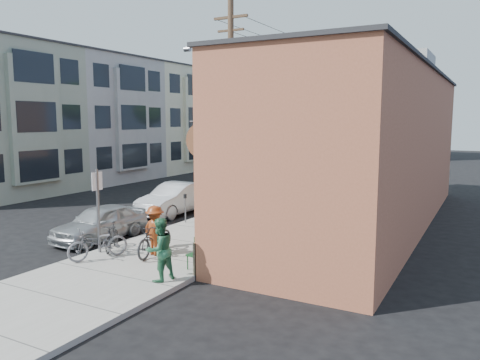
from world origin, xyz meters
The scene contains 27 objects.
ground centered at (0.00, 0.00, 0.00)m, with size 120.00×120.00×0.00m, color black.
sidewalk centered at (4.25, 11.00, 0.07)m, with size 4.50×58.00×0.15m, color #9A988F.
cafe_building centered at (8.99, 4.99, 3.30)m, with size 6.60×20.20×6.61m.
apartment_row centered at (-11.85, 14.00, 4.50)m, with size 6.30×32.00×9.00m.
end_cap_building centered at (-2.00, 42.00, 6.00)m, with size 18.00×8.00×12.00m, color #9E9E99.
sign_post centered at (2.35, -4.53, 1.83)m, with size 0.07×0.45×2.80m.
parking_meter_near centered at (2.25, 0.57, 0.98)m, with size 0.14×0.14×1.24m.
parking_meter_far centered at (2.25, 8.59, 0.98)m, with size 0.14×0.14×1.24m.
utility_pole_near centered at (2.39, 4.22, 5.41)m, with size 3.57×0.28×10.00m.
utility_pole_far centered at (2.45, 20.10, 5.34)m, with size 1.80×0.28×10.00m.
tree_bare centered at (2.80, 6.50, 2.61)m, with size 0.24×0.24×4.92m.
tree_leafy_mid centered at (2.80, 15.92, 6.17)m, with size 3.62×3.62×7.85m.
tree_leafy_far centered at (2.80, 25.97, 5.77)m, with size 4.00×4.00×7.63m.
patio_chair_a centered at (5.89, -2.24, 0.59)m, with size 0.50×0.50×0.88m, color #0F3716, non-canonical shape.
patio_chair_b centered at (6.17, -4.43, 0.59)m, with size 0.50×0.50×0.88m, color #0F3716, non-canonical shape.
patron_grey centered at (6.04, -0.45, 1.09)m, with size 0.68×0.45×1.87m, color gray.
patron_green centered at (5.87, -5.78, 1.03)m, with size 0.85×0.67×1.76m, color #2C6E45.
cyclist centered at (4.18, -3.87, 0.97)m, with size 1.06×0.61×1.64m, color maroon.
cyclist_bike centered at (4.18, -3.87, 0.69)m, with size 0.71×2.04×1.07m, color black.
parked_bike_a centered at (2.56, -4.17, 0.63)m, with size 0.45×1.58×0.95m, color black.
parked_bike_b centered at (2.87, -5.10, 0.66)m, with size 0.68×1.94×1.02m, color slate.
car_0 centered at (0.77, -2.91, 0.67)m, with size 1.59×3.95×1.35m, color #AFB4B8.
car_1 centered at (0.38, 2.45, 0.75)m, with size 1.59×4.57×1.51m, color #ACAFB4.
car_2 centered at (0.80, 8.12, 0.77)m, with size 2.16×5.32×1.54m, color black.
car_3 centered at (0.80, 14.17, 0.80)m, with size 2.66×5.77×1.60m, color #A2A4A9.
car_4 centered at (0.67, 20.07, 0.83)m, with size 1.75×5.02×1.66m, color #BABCC2.
bus centered at (-1.72, 26.09, 1.55)m, with size 2.60×11.11×3.10m, color white.
Camera 1 is at (13.74, -15.66, 4.58)m, focal length 35.00 mm.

